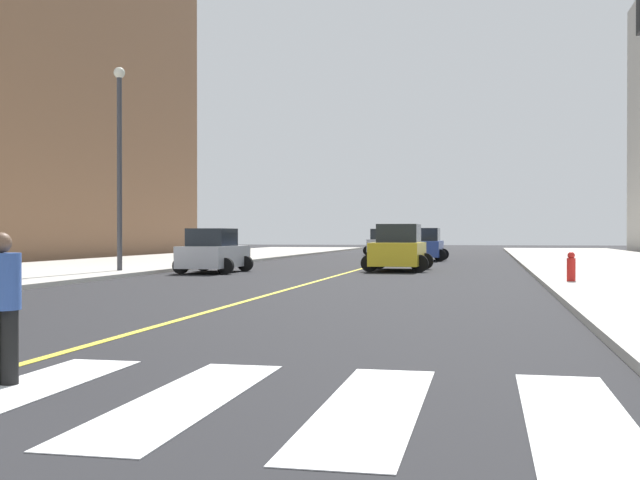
# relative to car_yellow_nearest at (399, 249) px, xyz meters

# --- Properties ---
(lane_divider_paint) EXTENTS (0.16, 80.00, 0.01)m
(lane_divider_paint) POSITION_rel_car_yellow_nearest_xyz_m (-1.83, 8.82, -0.93)
(lane_divider_paint) COLOR yellow
(lane_divider_paint) RESTS_ON ground
(car_yellow_nearest) EXTENTS (2.82, 4.49, 2.00)m
(car_yellow_nearest) POSITION_rel_car_yellow_nearest_xyz_m (0.00, 0.00, 0.00)
(car_yellow_nearest) COLOR gold
(car_yellow_nearest) RESTS_ON ground
(car_white_second) EXTENTS (2.75, 4.38, 1.95)m
(car_white_second) POSITION_rel_car_yellow_nearest_xyz_m (-3.75, 24.80, -0.02)
(car_white_second) COLOR silver
(car_white_second) RESTS_ON ground
(car_silver_third) EXTENTS (2.56, 4.06, 1.80)m
(car_silver_third) POSITION_rel_car_yellow_nearest_xyz_m (-7.18, -3.39, -0.09)
(car_silver_third) COLOR #B7B7BC
(car_silver_third) RESTS_ON ground
(car_blue_fourth) EXTENTS (2.72, 4.32, 1.92)m
(car_blue_fourth) POSITION_rel_car_yellow_nearest_xyz_m (0.14, 12.99, -0.04)
(car_blue_fourth) COLOR #2D479E
(car_blue_fourth) RESTS_ON ground
(pedestrian_crossing) EXTENTS (0.40, 0.40, 1.60)m
(pedestrian_crossing) POSITION_rel_car_yellow_nearest_xyz_m (-1.27, -26.89, -0.05)
(pedestrian_crossing) COLOR black
(pedestrian_crossing) RESTS_ON ground
(fire_hydrant) EXTENTS (0.26, 0.26, 0.89)m
(fire_hydrant) POSITION_rel_car_yellow_nearest_xyz_m (6.22, -9.12, -0.36)
(fire_hydrant) COLOR red
(fire_hydrant) RESTS_ON sidewalk_kerb_east
(street_lamp) EXTENTS (0.44, 0.44, 7.96)m
(street_lamp) POSITION_rel_car_yellow_nearest_xyz_m (-10.38, -5.29, 3.87)
(street_lamp) COLOR #38383D
(street_lamp) RESTS_ON sidewalk_kerb_west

